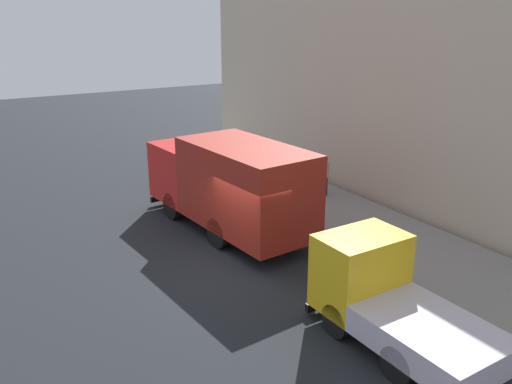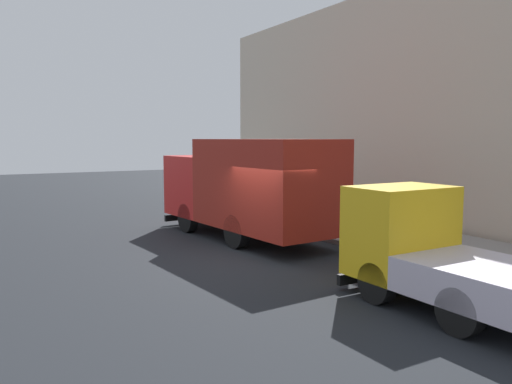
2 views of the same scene
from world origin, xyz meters
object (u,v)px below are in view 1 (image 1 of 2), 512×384
object	(u,v)px
pedestrian_standing	(289,163)
street_sign_post	(270,175)
pedestrian_walking	(325,175)
small_flatbed_truck	(388,299)
large_utility_truck	(229,182)

from	to	relation	value
pedestrian_standing	street_sign_post	bearing A→B (deg)	26.45
pedestrian_standing	street_sign_post	xyz separation A→B (m)	(-2.51, -2.36, 0.43)
pedestrian_standing	street_sign_post	distance (m)	3.47
pedestrian_walking	street_sign_post	size ratio (longest dim) A/B	0.71
small_flatbed_truck	pedestrian_standing	xyz separation A→B (m)	(4.78, 10.94, 0.03)
large_utility_truck	street_sign_post	size ratio (longest dim) A/B	3.37
pedestrian_standing	small_flatbed_truck	bearing A→B (deg)	49.68
street_sign_post	small_flatbed_truck	bearing A→B (deg)	-104.77
small_flatbed_truck	pedestrian_standing	bearing A→B (deg)	65.73
small_flatbed_truck	pedestrian_walking	xyz separation A→B (m)	(5.11, 8.80, -0.05)
small_flatbed_truck	street_sign_post	size ratio (longest dim) A/B	2.05
large_utility_truck	pedestrian_walking	distance (m)	5.21
large_utility_truck	pedestrian_standing	distance (m)	5.70
large_utility_truck	pedestrian_standing	world-z (taller)	large_utility_truck
small_flatbed_truck	pedestrian_standing	world-z (taller)	small_flatbed_truck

